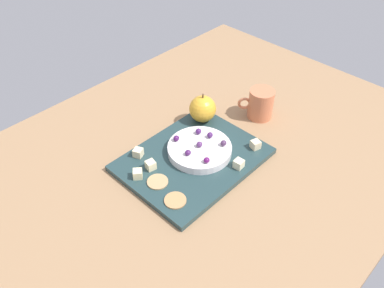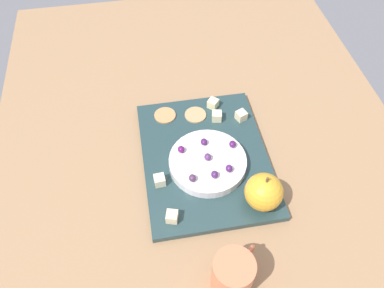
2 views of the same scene
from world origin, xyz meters
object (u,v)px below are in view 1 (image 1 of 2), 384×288
Objects in this scene: cheese_cube_1 at (151,165)px; grape_4 at (176,139)px; cheese_cube_3 at (138,153)px; cup at (260,104)px; cheese_cube_2 at (239,164)px; grape_3 at (200,145)px; grape_2 at (210,135)px; apple_whole at (203,109)px; cracker_1 at (175,200)px; grape_1 at (223,143)px; platter at (193,159)px; grape_5 at (207,160)px; serving_dish at (199,149)px; cheese_cube_0 at (256,145)px; grape_0 at (187,152)px; grape_6 at (198,131)px; cracker_0 at (157,181)px; cheese_cube_4 at (138,174)px.

grape_4 is at bearing 7.02° from cheese_cube_1.
cheese_cube_3 is 39.91cm from cup.
cheese_cube_2 is 1.35× the size of grape_3.
grape_3 is (-4.76, -0.65, -0.03)cm from grape_2.
cracker_1 is (-27.48, -16.69, -3.73)cm from apple_whole.
cheese_cube_3 is 1.35× the size of grape_1.
grape_2 reaches higher than platter.
apple_whole is 23.58cm from cheese_cube_3.
grape_5 is at bearing -60.79° from cheese_cube_3.
grape_2 is at bearing 2.56° from serving_dish.
grape_5 is at bearing 164.33° from cheese_cube_0.
cracker_1 is 22.68cm from grape_2.
cheese_cube_2 is at bearing -56.90° from grape_0.
cheese_cube_1 and cheese_cube_2 have the same top height.
grape_2 is (-0.06, 4.78, 0.02)cm from grape_1.
cheese_cube_0 is 1.35× the size of grape_6.
grape_1 reaches higher than cheese_cube_2.
cheese_cube_1 is 0.43× the size of cracker_0.
cheese_cube_0 is 15.96cm from grape_6.
cracker_1 is (-19.32, 3.59, -0.94)cm from cheese_cube_2.
grape_3 is (2.41, -0.15, 3.73)cm from platter.
cup is at bearing 32.71° from cheese_cube_0.
grape_1 is 7.99cm from grape_5.
grape_3 is at bearing 141.64° from cheese_cube_0.
cracker_0 is at bearing 178.85° from grape_3.
platter is 28.68cm from cup.
grape_5 reaches higher than platter.
grape_0 is (-15.55, -8.96, -1.06)cm from apple_whole.
apple_whole is at bearing 38.81° from serving_dish.
grape_0 is (7.82, -10.56, 1.73)cm from cheese_cube_3.
grape_3 reaches higher than cheese_cube_4.
cheese_cube_4 is (-20.37, 15.93, 0.00)cm from cheese_cube_2.
apple_whole is 14.32cm from grape_4.
cheese_cube_1 is at bearing 65.59° from cracker_0.
grape_6 reaches higher than serving_dish.
apple_whole is 4.63× the size of grape_4.
grape_6 is (3.63, 3.58, 1.88)cm from serving_dish.
grape_6 is at bearing -3.45° from cheese_cube_1.
cheese_cube_0 is 1.35× the size of grape_2.
cup is (28.76, -6.83, 0.03)cm from grape_4.
apple_whole is at bearing 10.10° from cheese_cube_1.
platter is 14.68cm from cheese_cube_3.
grape_6 is (18.91, 3.72, 2.77)cm from cracker_0.
cheese_cube_0 is at bearing -39.97° from serving_dish.
grape_0 reaches higher than cheese_cube_1.
grape_0 is 0.18× the size of cup.
apple_whole is 17.97cm from grape_0.
apple_whole is at bearing -3.94° from cheese_cube_3.
grape_0 is 6.12cm from grape_4.
cheese_cube_4 is at bearing 160.46° from grape_0.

